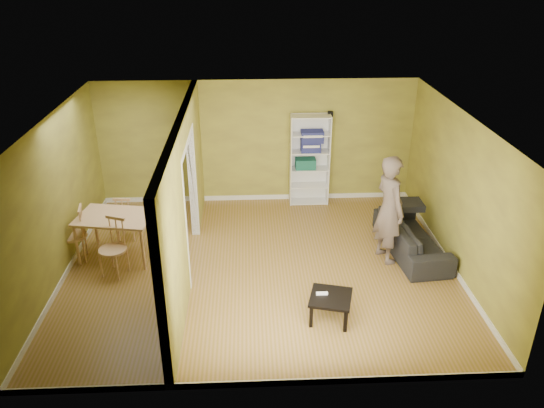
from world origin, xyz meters
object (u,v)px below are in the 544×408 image
(bookshelf, at_px, (309,159))
(coffee_table, at_px, (331,300))
(person, at_px, (390,200))
(chair_far, at_px, (127,216))
(chair_left, at_px, (73,234))
(dining_table, at_px, (116,220))
(sofa, at_px, (412,233))
(chair_near, at_px, (112,248))

(bookshelf, bearing_deg, coffee_table, -91.72)
(person, height_order, bookshelf, person)
(bookshelf, bearing_deg, chair_far, -157.83)
(chair_left, bearing_deg, person, 77.62)
(chair_far, bearing_deg, chair_left, 50.35)
(dining_table, bearing_deg, bookshelf, 30.60)
(dining_table, bearing_deg, coffee_table, -29.31)
(person, height_order, dining_table, person)
(bookshelf, bearing_deg, chair_left, -153.07)
(bookshelf, height_order, dining_table, bookshelf)
(dining_table, bearing_deg, chair_left, -174.20)
(bookshelf, distance_m, dining_table, 4.15)
(coffee_table, distance_m, chair_far, 4.30)
(dining_table, bearing_deg, sofa, -0.92)
(sofa, relative_size, chair_left, 2.01)
(chair_near, bearing_deg, person, 25.47)
(coffee_table, bearing_deg, person, 53.69)
(person, xyz_separation_m, chair_left, (-5.38, 0.22, -0.62))
(bookshelf, relative_size, coffee_table, 3.27)
(sofa, height_order, chair_far, chair_far)
(sofa, relative_size, chair_far, 2.24)
(bookshelf, relative_size, chair_near, 1.93)
(bookshelf, xyz_separation_m, dining_table, (-3.57, -2.11, -0.24))
(person, bearing_deg, dining_table, 68.67)
(chair_left, height_order, chair_near, same)
(person, relative_size, chair_left, 2.25)
(bookshelf, xyz_separation_m, coffee_table, (-0.12, -4.04, -0.63))
(sofa, relative_size, bookshelf, 1.04)
(coffee_table, relative_size, chair_far, 0.66)
(dining_table, relative_size, chair_far, 1.42)
(sofa, height_order, dining_table, dining_table)
(bookshelf, relative_size, dining_table, 1.51)
(bookshelf, bearing_deg, sofa, -53.74)
(person, distance_m, dining_table, 4.68)
(chair_near, bearing_deg, dining_table, 116.39)
(person, xyz_separation_m, chair_far, (-4.62, 0.96, -0.67))
(chair_left, bearing_deg, coffee_table, 55.95)
(person, distance_m, coffee_table, 2.18)
(bookshelf, bearing_deg, person, -65.71)
(person, height_order, chair_left, person)
(sofa, bearing_deg, dining_table, 83.43)
(chair_near, distance_m, chair_far, 1.25)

